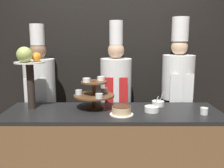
{
  "coord_description": "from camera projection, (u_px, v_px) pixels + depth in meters",
  "views": [
    {
      "loc": [
        -0.01,
        -2.01,
        1.6
      ],
      "look_at": [
        0.0,
        0.43,
        1.15
      ],
      "focal_mm": 40.0,
      "sensor_mm": 36.0,
      "label": 1
    }
  ],
  "objects": [
    {
      "name": "wall_back",
      "position": [
        112.0,
        54.0,
        3.24
      ],
      "size": [
        10.0,
        0.06,
        2.8
      ],
      "color": "black",
      "rests_on": "ground_plane"
    },
    {
      "name": "fruit_pedestal",
      "position": [
        28.0,
        66.0,
        2.41
      ],
      "size": [
        0.29,
        0.29,
        0.62
      ],
      "color": "#2D231E",
      "rests_on": "buffet_counter"
    },
    {
      "name": "chef_center_right",
      "position": [
        177.0,
        90.0,
        2.95
      ],
      "size": [
        0.37,
        0.37,
        1.84
      ],
      "color": "black",
      "rests_on": "ground_plane"
    },
    {
      "name": "cake_round",
      "position": [
        121.0,
        111.0,
        2.31
      ],
      "size": [
        0.22,
        0.22,
        0.08
      ],
      "color": "white",
      "rests_on": "buffet_counter"
    },
    {
      "name": "serving_bowl_near",
      "position": [
        151.0,
        109.0,
        2.41
      ],
      "size": [
        0.14,
        0.14,
        0.16
      ],
      "color": "white",
      "rests_on": "buffet_counter"
    },
    {
      "name": "buffet_counter",
      "position": [
        112.0,
        154.0,
        2.51
      ],
      "size": [
        2.1,
        0.67,
        0.9
      ],
      "color": "brown",
      "rests_on": "ground_plane"
    },
    {
      "name": "tiered_stand",
      "position": [
        93.0,
        93.0,
        2.49
      ],
      "size": [
        0.41,
        0.41,
        0.32
      ],
      "color": "brown",
      "rests_on": "buffet_counter"
    },
    {
      "name": "chef_left",
      "position": [
        40.0,
        94.0,
        2.95
      ],
      "size": [
        0.36,
        0.36,
        1.76
      ],
      "color": "black",
      "rests_on": "ground_plane"
    },
    {
      "name": "cup_white",
      "position": [
        203.0,
        111.0,
        2.32
      ],
      "size": [
        0.07,
        0.07,
        0.06
      ],
      "color": "white",
      "rests_on": "buffet_counter"
    },
    {
      "name": "chef_center_left",
      "position": [
        115.0,
        93.0,
        2.96
      ],
      "size": [
        0.36,
        0.36,
        1.8
      ],
      "color": "#28282D",
      "rests_on": "ground_plane"
    },
    {
      "name": "serving_bowl_far",
      "position": [
        157.0,
        103.0,
        2.62
      ],
      "size": [
        0.13,
        0.13,
        0.15
      ],
      "color": "white",
      "rests_on": "buffet_counter"
    }
  ]
}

